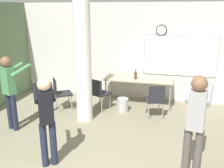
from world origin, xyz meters
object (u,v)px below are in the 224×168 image
(chair_near_pillar, at_px, (60,92))
(person_watching_back, at_px, (10,87))
(chair_table_left, at_px, (99,92))
(person_playing_side, at_px, (196,120))
(person_playing_front, at_px, (46,115))
(chair_table_right, at_px, (155,98))
(bottle_on_table, at_px, (136,75))
(folding_table, at_px, (139,80))

(chair_near_pillar, height_order, person_watching_back, person_watching_back)
(chair_table_left, relative_size, chair_near_pillar, 1.00)
(chair_near_pillar, bearing_deg, person_playing_side, -32.12)
(person_playing_side, height_order, person_playing_front, person_playing_side)
(chair_table_right, bearing_deg, chair_table_left, 175.04)
(chair_table_left, relative_size, person_watching_back, 0.52)
(chair_table_left, xyz_separation_m, chair_near_pillar, (-0.99, -0.25, 0.00))
(bottle_on_table, xyz_separation_m, chair_near_pillar, (-1.87, -0.83, -0.36))
(folding_table, xyz_separation_m, person_playing_side, (1.31, -3.00, 0.28))
(chair_table_left, bearing_deg, bottle_on_table, 33.55)
(folding_table, relative_size, chair_near_pillar, 2.15)
(chair_table_left, bearing_deg, person_watching_back, -135.09)
(chair_near_pillar, xyz_separation_m, chair_table_right, (2.49, 0.12, 0.00))
(folding_table, bearing_deg, bottle_on_table, -122.56)
(chair_table_left, distance_m, chair_near_pillar, 1.02)
(bottle_on_table, height_order, person_playing_front, person_playing_front)
(bottle_on_table, distance_m, person_playing_front, 3.29)
(bottle_on_table, height_order, person_watching_back, person_watching_back)
(chair_table_left, xyz_separation_m, person_playing_front, (-0.10, -2.56, 0.42))
(chair_table_left, bearing_deg, person_playing_side, -45.30)
(chair_near_pillar, bearing_deg, person_watching_back, -112.78)
(person_playing_side, bearing_deg, folding_table, 113.64)
(folding_table, relative_size, chair_table_right, 2.15)
(chair_table_left, distance_m, chair_table_right, 1.50)
(bottle_on_table, xyz_separation_m, person_playing_side, (1.40, -2.88, 0.13))
(folding_table, distance_m, chair_near_pillar, 2.18)
(person_watching_back, bearing_deg, bottle_on_table, 41.20)
(folding_table, xyz_separation_m, chair_table_left, (-0.96, -0.71, -0.21))
(bottle_on_table, relative_size, chair_near_pillar, 0.32)
(bottle_on_table, relative_size, person_playing_front, 0.18)
(chair_near_pillar, distance_m, person_watching_back, 1.47)
(chair_near_pillar, height_order, person_playing_side, person_playing_side)
(chair_table_left, distance_m, person_playing_front, 2.59)
(folding_table, distance_m, bottle_on_table, 0.21)
(bottle_on_table, distance_m, chair_near_pillar, 2.08)
(chair_near_pillar, distance_m, person_playing_side, 3.89)
(folding_table, distance_m, chair_table_right, 1.02)
(chair_table_left, relative_size, person_playing_side, 0.51)
(person_playing_side, relative_size, person_playing_front, 1.08)
(folding_table, xyz_separation_m, person_playing_front, (-1.06, -3.26, 0.21))
(bottle_on_table, height_order, person_playing_side, person_playing_side)
(folding_table, xyz_separation_m, bottle_on_table, (-0.08, -0.13, 0.15))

